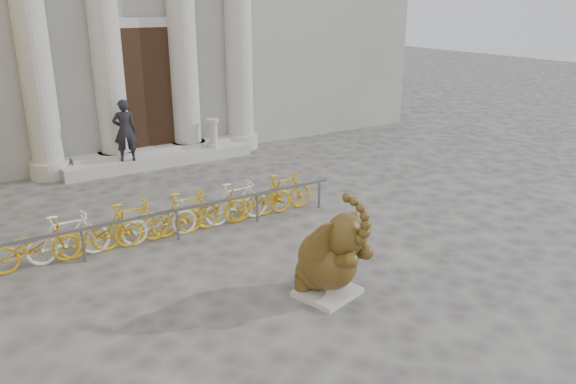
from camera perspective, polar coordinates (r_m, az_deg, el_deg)
ground at (r=10.71m, az=4.80°, el=-9.06°), size 80.00×80.00×0.00m
entrance_steps at (r=18.48m, az=-13.01°, el=3.34°), size 6.00×1.20×0.36m
elephant_statue at (r=9.91m, az=4.25°, el=-6.73°), size 1.31×1.58×2.01m
bike_rack at (r=12.66m, az=-11.68°, el=-2.33°), size 8.00×0.53×1.00m
pedestrian at (r=17.57m, az=-16.24°, el=6.03°), size 0.77×0.60×1.88m
balustrade_post at (r=18.71m, az=-7.59°, el=5.82°), size 0.39×0.39×0.95m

